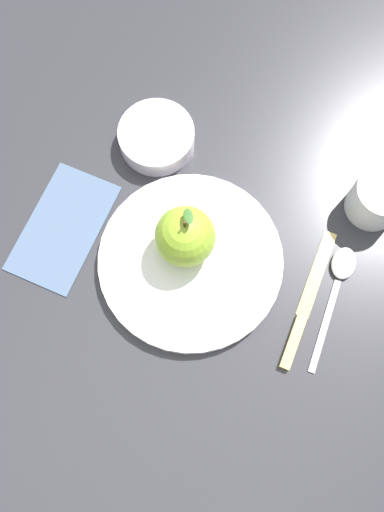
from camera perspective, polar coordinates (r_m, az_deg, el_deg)
The scene contains 8 objects.
ground_plane at distance 0.75m, azimuth 1.05°, elevation -1.29°, with size 2.40×2.40×0.00m, color #2D2D33.
dinner_plate at distance 0.74m, azimuth -0.00°, elevation -0.20°, with size 0.26×0.26×0.02m.
apple at distance 0.70m, azimuth -0.74°, elevation 2.12°, with size 0.08×0.08×0.10m.
side_bowl at distance 0.81m, azimuth -3.84°, elevation 12.73°, with size 0.11×0.11×0.03m.
cup at distance 0.79m, azimuth 19.41°, elevation 5.94°, with size 0.08×0.08×0.06m.
knife at distance 0.75m, azimuth 11.94°, elevation -5.79°, with size 0.21×0.03×0.01m.
spoon at distance 0.77m, azimuth 15.58°, elevation -2.22°, with size 0.18×0.04×0.01m.
linen_napkin at distance 0.79m, azimuth -13.69°, elevation 3.03°, with size 0.10×0.18×0.00m, color slate.
Camera 1 is at (-0.18, -0.07, 0.72)m, focal length 37.19 mm.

